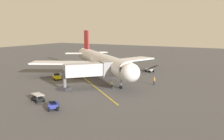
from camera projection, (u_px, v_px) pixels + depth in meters
ground_plane at (110, 76)px, 65.30m from camera, size 220.00×220.00×0.00m
apron_lead_in_line at (88, 81)px, 59.47m from camera, size 30.27×26.51×0.01m
airplane at (101, 61)px, 64.23m from camera, size 33.59×32.43×11.50m
jet_bridge at (92, 70)px, 52.01m from camera, size 9.05×9.88×5.40m
ground_crew_marshaller at (154, 81)px, 55.21m from camera, size 0.47×0.39×1.71m
ground_crew_wing_walker at (112, 84)px, 51.95m from camera, size 0.41×0.47×1.71m
ground_crew_loader at (86, 70)px, 69.92m from camera, size 0.46×0.46×1.71m
tug_near_nose at (57, 77)px, 60.94m from camera, size 2.75×2.48×1.50m
belt_loader_portside at (54, 105)px, 38.65m from camera, size 3.75×4.36×2.32m
belt_loader_starboard_side at (149, 70)px, 71.45m from camera, size 4.64×3.07×2.32m
baggage_cart_rear_apron at (38, 98)px, 42.90m from camera, size 2.94×2.32×1.27m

